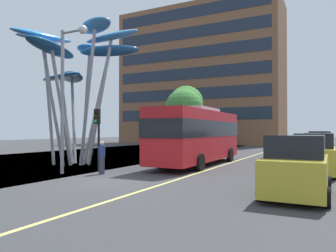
{
  "coord_description": "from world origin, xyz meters",
  "views": [
    {
      "loc": [
        8.69,
        -11.18,
        2.2
      ],
      "look_at": [
        -0.54,
        6.86,
        2.5
      ],
      "focal_mm": 34.38,
      "sensor_mm": 36.0,
      "label": 1
    }
  ],
  "objects_px": {
    "red_bus": "(198,134)",
    "car_parked_far": "(319,149)",
    "traffic_light_kerb_near": "(98,126)",
    "leaf_sculpture": "(79,58)",
    "car_parked_near": "(296,168)",
    "traffic_light_kerb_far": "(154,124)",
    "pedestrian": "(102,158)",
    "traffic_light_opposite": "(196,126)",
    "street_lamp": "(68,80)",
    "car_side_street": "(320,145)",
    "traffic_light_island_mid": "(175,123)",
    "no_entry_sign": "(154,140)",
    "car_parked_mid": "(314,155)"
  },
  "relations": [
    {
      "from": "red_bus",
      "to": "car_parked_far",
      "type": "xyz_separation_m",
      "value": [
        6.87,
        4.92,
        -1.04
      ]
    },
    {
      "from": "traffic_light_kerb_near",
      "to": "car_parked_far",
      "type": "distance_m",
      "value": 14.89
    },
    {
      "from": "leaf_sculpture",
      "to": "car_parked_near",
      "type": "xyz_separation_m",
      "value": [
        13.76,
        -4.67,
        -6.07
      ]
    },
    {
      "from": "traffic_light_kerb_near",
      "to": "traffic_light_kerb_far",
      "type": "bearing_deg",
      "value": 88.64
    },
    {
      "from": "car_parked_near",
      "to": "car_parked_far",
      "type": "relative_size",
      "value": 0.97
    },
    {
      "from": "car_parked_far",
      "to": "pedestrian",
      "type": "xyz_separation_m",
      "value": [
        -9.57,
        -11.25,
        -0.13
      ]
    },
    {
      "from": "red_bus",
      "to": "car_parked_near",
      "type": "xyz_separation_m",
      "value": [
        6.62,
        -7.81,
        -1.05
      ]
    },
    {
      "from": "traffic_light_opposite",
      "to": "street_lamp",
      "type": "xyz_separation_m",
      "value": [
        -1.15,
        -14.43,
        2.11
      ]
    },
    {
      "from": "traffic_light_kerb_far",
      "to": "car_side_street",
      "type": "relative_size",
      "value": 0.82
    },
    {
      "from": "traffic_light_kerb_near",
      "to": "car_parked_near",
      "type": "bearing_deg",
      "value": -12.66
    },
    {
      "from": "traffic_light_kerb_near",
      "to": "traffic_light_island_mid",
      "type": "bearing_deg",
      "value": 91.23
    },
    {
      "from": "traffic_light_opposite",
      "to": "red_bus",
      "type": "bearing_deg",
      "value": -66.92
    },
    {
      "from": "red_bus",
      "to": "car_parked_far",
      "type": "bearing_deg",
      "value": 35.61
    },
    {
      "from": "car_side_street",
      "to": "traffic_light_kerb_far",
      "type": "bearing_deg",
      "value": -133.67
    },
    {
      "from": "traffic_light_kerb_far",
      "to": "traffic_light_island_mid",
      "type": "bearing_deg",
      "value": 94.87
    },
    {
      "from": "traffic_light_opposite",
      "to": "car_parked_near",
      "type": "bearing_deg",
      "value": -57.25
    },
    {
      "from": "street_lamp",
      "to": "traffic_light_kerb_far",
      "type": "bearing_deg",
      "value": 84.1
    },
    {
      "from": "car_parked_far",
      "to": "pedestrian",
      "type": "bearing_deg",
      "value": -130.38
    },
    {
      "from": "traffic_light_kerb_far",
      "to": "car_parked_near",
      "type": "xyz_separation_m",
      "value": [
        10.13,
        -8.23,
        -1.7
      ]
    },
    {
      "from": "leaf_sculpture",
      "to": "red_bus",
      "type": "bearing_deg",
      "value": 23.75
    },
    {
      "from": "traffic_light_kerb_far",
      "to": "car_parked_far",
      "type": "bearing_deg",
      "value": 23.48
    },
    {
      "from": "traffic_light_opposite",
      "to": "car_parked_far",
      "type": "relative_size",
      "value": 0.91
    },
    {
      "from": "street_lamp",
      "to": "traffic_light_kerb_near",
      "type": "bearing_deg",
      "value": 68.02
    },
    {
      "from": "traffic_light_island_mid",
      "to": "traffic_light_kerb_near",
      "type": "bearing_deg",
      "value": -88.77
    },
    {
      "from": "pedestrian",
      "to": "no_entry_sign",
      "type": "relative_size",
      "value": 0.75
    },
    {
      "from": "car_parked_near",
      "to": "traffic_light_opposite",
      "type": "bearing_deg",
      "value": 122.75
    },
    {
      "from": "red_bus",
      "to": "pedestrian",
      "type": "height_order",
      "value": "red_bus"
    },
    {
      "from": "traffic_light_kerb_near",
      "to": "no_entry_sign",
      "type": "bearing_deg",
      "value": 92.26
    },
    {
      "from": "leaf_sculpture",
      "to": "traffic_light_kerb_near",
      "type": "distance_m",
      "value": 6.22
    },
    {
      "from": "red_bus",
      "to": "traffic_light_opposite",
      "type": "xyz_separation_m",
      "value": [
        -3.13,
        7.35,
        0.65
      ]
    },
    {
      "from": "pedestrian",
      "to": "traffic_light_kerb_far",
      "type": "bearing_deg",
      "value": 96.88
    },
    {
      "from": "traffic_light_island_mid",
      "to": "pedestrian",
      "type": "bearing_deg",
      "value": -83.89
    },
    {
      "from": "traffic_light_island_mid",
      "to": "car_parked_far",
      "type": "distance_m",
      "value": 10.9
    },
    {
      "from": "car_parked_mid",
      "to": "traffic_light_island_mid",
      "type": "bearing_deg",
      "value": 149.82
    },
    {
      "from": "car_side_street",
      "to": "street_lamp",
      "type": "distance_m",
      "value": 21.67
    },
    {
      "from": "pedestrian",
      "to": "leaf_sculpture",
      "type": "bearing_deg",
      "value": 144.37
    },
    {
      "from": "traffic_light_kerb_near",
      "to": "pedestrian",
      "type": "xyz_separation_m",
      "value": [
        0.95,
        -0.82,
        -1.61
      ]
    },
    {
      "from": "car_parked_near",
      "to": "traffic_light_island_mid",
      "type": "bearing_deg",
      "value": 130.16
    },
    {
      "from": "leaf_sculpture",
      "to": "car_side_street",
      "type": "distance_m",
      "value": 20.85
    },
    {
      "from": "car_parked_near",
      "to": "no_entry_sign",
      "type": "xyz_separation_m",
      "value": [
        -10.54,
        9.05,
        0.53
      ]
    },
    {
      "from": "car_parked_near",
      "to": "pedestrian",
      "type": "bearing_deg",
      "value": 170.94
    },
    {
      "from": "car_parked_far",
      "to": "red_bus",
      "type": "bearing_deg",
      "value": -144.39
    },
    {
      "from": "traffic_light_kerb_near",
      "to": "car_side_street",
      "type": "height_order",
      "value": "traffic_light_kerb_near"
    },
    {
      "from": "street_lamp",
      "to": "traffic_light_island_mid",
      "type": "bearing_deg",
      "value": 87.96
    },
    {
      "from": "car_side_street",
      "to": "pedestrian",
      "type": "bearing_deg",
      "value": -118.39
    },
    {
      "from": "car_parked_far",
      "to": "no_entry_sign",
      "type": "xyz_separation_m",
      "value": [
        -10.79,
        -3.69,
        0.52
      ]
    },
    {
      "from": "car_parked_near",
      "to": "car_parked_mid",
      "type": "xyz_separation_m",
      "value": [
        0.28,
        6.17,
        0.01
      ]
    },
    {
      "from": "traffic_light_opposite",
      "to": "street_lamp",
      "type": "height_order",
      "value": "street_lamp"
    },
    {
      "from": "red_bus",
      "to": "no_entry_sign",
      "type": "height_order",
      "value": "red_bus"
    },
    {
      "from": "red_bus",
      "to": "car_parked_near",
      "type": "distance_m",
      "value": 10.3
    }
  ]
}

